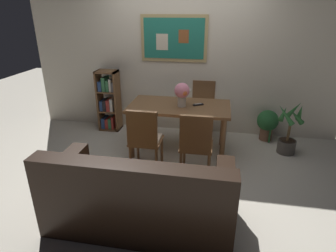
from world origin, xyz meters
TOP-DOWN VIEW (x-y plane):
  - ground_plane at (0.00, 0.00)m, footprint 12.00×12.00m
  - wall_back_with_painting at (-0.00, 1.39)m, footprint 5.20×0.14m
  - dining_table at (0.08, 0.50)m, footprint 1.45×0.81m
  - dining_chair_near_right at (0.40, -0.25)m, footprint 0.40×0.41m
  - dining_chair_far_right at (0.38, 1.25)m, footprint 0.40×0.41m
  - dining_chair_near_left at (-0.26, -0.22)m, footprint 0.40×0.41m
  - leather_couch at (-0.07, -1.15)m, footprint 1.80×0.84m
  - bookshelf at (-1.26, 1.12)m, footprint 0.36×0.28m
  - potted_ivy at (1.45, 1.15)m, footprint 0.34×0.34m
  - potted_palm at (1.69, 0.72)m, footprint 0.40×0.42m
  - flower_vase at (0.13, 0.46)m, footprint 0.23×0.22m
  - tv_remote at (0.35, 0.54)m, footprint 0.16×0.12m

SIDE VIEW (x-z plane):
  - ground_plane at x=0.00m, z-range 0.00..0.00m
  - potted_ivy at x=1.45m, z-range 0.02..0.58m
  - leather_couch at x=-0.07m, z-range -0.11..0.73m
  - potted_palm at x=1.69m, z-range -0.09..0.72m
  - bookshelf at x=-1.26m, z-range -0.02..1.04m
  - dining_chair_near_right at x=0.40m, z-range 0.08..0.99m
  - dining_chair_far_right at x=0.38m, z-range 0.08..0.99m
  - dining_chair_near_left at x=-0.26m, z-range 0.08..0.99m
  - dining_table at x=0.08m, z-range 0.27..1.00m
  - tv_remote at x=0.35m, z-range 0.74..0.76m
  - flower_vase at x=0.13m, z-range 0.77..1.11m
  - wall_back_with_painting at x=0.00m, z-range 0.00..2.60m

